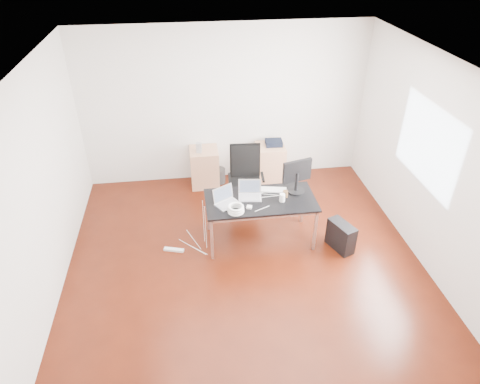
{
  "coord_description": "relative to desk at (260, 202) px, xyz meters",
  "views": [
    {
      "loc": [
        -0.7,
        -4.56,
        4.18
      ],
      "look_at": [
        0.0,
        0.55,
        0.85
      ],
      "focal_mm": 32.0,
      "sensor_mm": 36.0,
      "label": 1
    }
  ],
  "objects": [
    {
      "name": "office_chair",
      "position": [
        -0.08,
        0.91,
        -0.07
      ],
      "size": [
        0.51,
        0.53,
        1.08
      ],
      "rotation": [
        0.0,
        0.0,
        -0.07
      ],
      "color": "black",
      "rests_on": "ground"
    },
    {
      "name": "cable_coil",
      "position": [
        -0.4,
        -0.27,
        0.11
      ],
      "size": [
        0.24,
        0.24,
        0.11
      ],
      "rotation": [
        0.0,
        0.0,
        -0.19
      ],
      "color": "white",
      "rests_on": "desk"
    },
    {
      "name": "laptop_left",
      "position": [
        -0.51,
        -0.03,
        0.11
      ],
      "size": [
        0.41,
        0.38,
        0.23
      ],
      "rotation": [
        0.0,
        0.0,
        0.52
      ],
      "color": "silver",
      "rests_on": "desk"
    },
    {
      "name": "desk",
      "position": [
        0.0,
        0.0,
        0.0
      ],
      "size": [
        1.6,
        0.8,
        0.73
      ],
      "color": "black",
      "rests_on": "ground"
    },
    {
      "name": "filing_cabinet_right",
      "position": [
        0.49,
        1.73,
        -0.33
      ],
      "size": [
        0.5,
        0.5,
        0.7
      ],
      "primitive_type": "cube",
      "color": "tan",
      "rests_on": "ground"
    },
    {
      "name": "pc_tower",
      "position": [
        1.15,
        -0.37,
        -0.46
      ],
      "size": [
        0.35,
        0.49,
        0.44
      ],
      "primitive_type": "cube",
      "rotation": [
        0.0,
        0.0,
        0.39
      ],
      "color": "black",
      "rests_on": "ground"
    },
    {
      "name": "filing_cabinet_left",
      "position": [
        -0.72,
        1.73,
        -0.33
      ],
      "size": [
        0.5,
        0.5,
        0.7
      ],
      "primitive_type": "cube",
      "color": "tan",
      "rests_on": "ground"
    },
    {
      "name": "power_adapter",
      "position": [
        -0.2,
        -0.19,
        0.07
      ],
      "size": [
        0.09,
        0.09,
        0.03
      ],
      "primitive_type": "cube",
      "rotation": [
        0.0,
        0.0,
        -0.37
      ],
      "color": "white",
      "rests_on": "desk"
    },
    {
      "name": "room_shell",
      "position": [
        -0.26,
        -0.49,
        0.73
      ],
      "size": [
        5.0,
        5.0,
        5.0
      ],
      "color": "#391106",
      "rests_on": "ground"
    },
    {
      "name": "navy_garment",
      "position": [
        0.56,
        1.76,
        0.07
      ],
      "size": [
        0.31,
        0.25,
        0.09
      ],
      "primitive_type": "cube",
      "rotation": [
        0.0,
        0.0,
        -0.05
      ],
      "color": "black",
      "rests_on": "filing_cabinet_right"
    },
    {
      "name": "keyboard",
      "position": [
        0.21,
        0.22,
        0.06
      ],
      "size": [
        0.46,
        0.23,
        0.02
      ],
      "primitive_type": "cube",
      "rotation": [
        0.0,
        0.0,
        -0.21
      ],
      "color": "white",
      "rests_on": "desk"
    },
    {
      "name": "monitor",
      "position": [
        0.56,
        0.16,
        0.34
      ],
      "size": [
        0.45,
        0.26,
        0.51
      ],
      "rotation": [
        0.0,
        0.0,
        0.26
      ],
      "color": "black",
      "rests_on": "desk"
    },
    {
      "name": "wastebasket",
      "position": [
        -0.46,
        1.75,
        -0.54
      ],
      "size": [
        0.28,
        0.28,
        0.28
      ],
      "primitive_type": "cylinder",
      "rotation": [
        0.0,
        0.0,
        0.19
      ],
      "color": "black",
      "rests_on": "ground"
    },
    {
      "name": "power_strip",
      "position": [
        -1.31,
        -0.1,
        -0.66
      ],
      "size": [
        0.3,
        0.14,
        0.04
      ],
      "primitive_type": "cube",
      "rotation": [
        0.0,
        0.0,
        -0.29
      ],
      "color": "white",
      "rests_on": "ground"
    },
    {
      "name": "cup_white",
      "position": [
        0.3,
        -0.08,
        0.11
      ],
      "size": [
        0.1,
        0.1,
        0.12
      ],
      "primitive_type": "cylinder",
      "rotation": [
        0.0,
        0.0,
        0.26
      ],
      "color": "white",
      "rests_on": "desk"
    },
    {
      "name": "laptop_right",
      "position": [
        -0.14,
        0.1,
        0.11
      ],
      "size": [
        0.36,
        0.3,
        0.23
      ],
      "rotation": [
        0.0,
        0.0,
        -0.14
      ],
      "color": "silver",
      "rests_on": "desk"
    },
    {
      "name": "cup_brown",
      "position": [
        0.37,
        0.02,
        0.1
      ],
      "size": [
        0.09,
        0.09,
        0.1
      ],
      "primitive_type": "cylinder",
      "rotation": [
        0.0,
        0.0,
        0.24
      ],
      "color": "brown",
      "rests_on": "desk"
    },
    {
      "name": "speaker",
      "position": [
        -0.8,
        1.66,
        0.11
      ],
      "size": [
        0.11,
        0.1,
        0.18
      ],
      "primitive_type": "cube",
      "rotation": [
        0.0,
        0.0,
        -0.23
      ],
      "color": "#9E9E9E",
      "rests_on": "filing_cabinet_left"
    }
  ]
}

